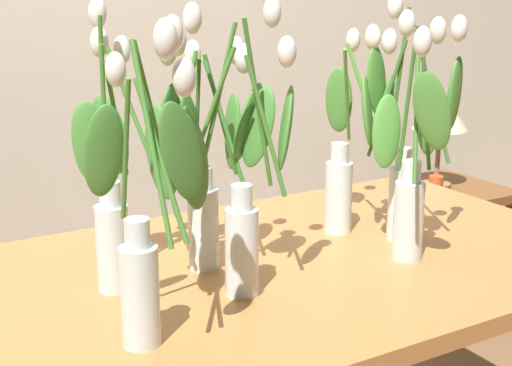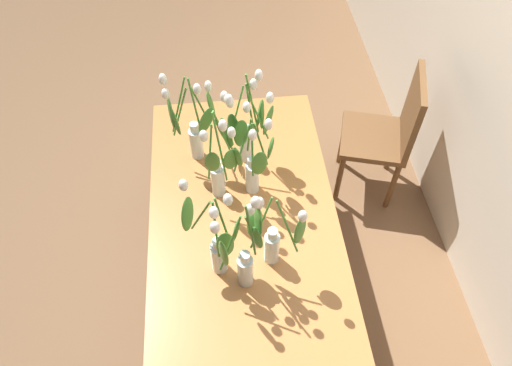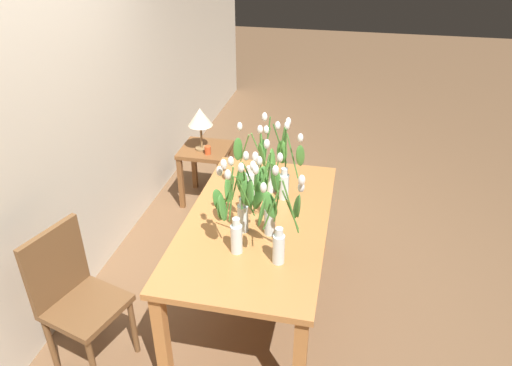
{
  "view_description": "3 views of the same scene",
  "coord_description": "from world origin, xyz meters",
  "px_view_note": "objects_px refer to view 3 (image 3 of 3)",
  "views": [
    {
      "loc": [
        -0.82,
        -1.31,
        1.35
      ],
      "look_at": [
        -0.04,
        -0.01,
        0.94
      ],
      "focal_mm": 51.55,
      "sensor_mm": 36.0,
      "label": 1
    },
    {
      "loc": [
        1.33,
        -0.08,
        2.66
      ],
      "look_at": [
        -0.01,
        0.06,
        0.94
      ],
      "focal_mm": 33.92,
      "sensor_mm": 36.0,
      "label": 2
    },
    {
      "loc": [
        -2.47,
        -0.52,
        2.47
      ],
      "look_at": [
        0.07,
        0.02,
        0.97
      ],
      "focal_mm": 33.47,
      "sensor_mm": 36.0,
      "label": 3
    }
  ],
  "objects_px": {
    "dining_table": "(257,231)",
    "tulip_vase_0": "(233,217)",
    "tulip_vase_3": "(250,172)",
    "tulip_vase_6": "(243,199)",
    "tulip_vase_5": "(267,201)",
    "table_lamp": "(200,118)",
    "tulip_vase_1": "(285,171)",
    "side_table": "(206,159)",
    "dining_chair": "(74,293)",
    "pillar_candle": "(208,150)",
    "tulip_vase_2": "(270,163)",
    "tulip_vase_4": "(281,226)"
  },
  "relations": [
    {
      "from": "dining_table",
      "to": "tulip_vase_0",
      "type": "relative_size",
      "value": 2.74
    },
    {
      "from": "tulip_vase_3",
      "to": "tulip_vase_6",
      "type": "bearing_deg",
      "value": -173.17
    },
    {
      "from": "tulip_vase_5",
      "to": "table_lamp",
      "type": "relative_size",
      "value": 1.47
    },
    {
      "from": "tulip_vase_1",
      "to": "side_table",
      "type": "bearing_deg",
      "value": 41.24
    },
    {
      "from": "dining_chair",
      "to": "table_lamp",
      "type": "distance_m",
      "value": 1.97
    },
    {
      "from": "tulip_vase_3",
      "to": "pillar_candle",
      "type": "xyz_separation_m",
      "value": [
        0.91,
        0.6,
        -0.33
      ]
    },
    {
      "from": "tulip_vase_2",
      "to": "tulip_vase_6",
      "type": "bearing_deg",
      "value": 171.26
    },
    {
      "from": "side_table",
      "to": "dining_chair",
      "type": "bearing_deg",
      "value": 174.61
    },
    {
      "from": "tulip_vase_6",
      "to": "side_table",
      "type": "relative_size",
      "value": 0.93
    },
    {
      "from": "tulip_vase_3",
      "to": "tulip_vase_4",
      "type": "xyz_separation_m",
      "value": [
        -0.66,
        -0.32,
        0.06
      ]
    },
    {
      "from": "tulip_vase_0",
      "to": "tulip_vase_3",
      "type": "relative_size",
      "value": 1.15
    },
    {
      "from": "tulip_vase_5",
      "to": "tulip_vase_2",
      "type": "bearing_deg",
      "value": 8.24
    },
    {
      "from": "tulip_vase_2",
      "to": "dining_chair",
      "type": "bearing_deg",
      "value": 136.36
    },
    {
      "from": "tulip_vase_6",
      "to": "dining_table",
      "type": "bearing_deg",
      "value": -23.91
    },
    {
      "from": "table_lamp",
      "to": "tulip_vase_5",
      "type": "bearing_deg",
      "value": -148.26
    },
    {
      "from": "tulip_vase_0",
      "to": "side_table",
      "type": "distance_m",
      "value": 1.86
    },
    {
      "from": "tulip_vase_3",
      "to": "table_lamp",
      "type": "xyz_separation_m",
      "value": [
        0.99,
        0.68,
        -0.06
      ]
    },
    {
      "from": "tulip_vase_4",
      "to": "pillar_candle",
      "type": "height_order",
      "value": "tulip_vase_4"
    },
    {
      "from": "tulip_vase_0",
      "to": "dining_chair",
      "type": "relative_size",
      "value": 0.63
    },
    {
      "from": "tulip_vase_4",
      "to": "tulip_vase_5",
      "type": "relative_size",
      "value": 0.96
    },
    {
      "from": "tulip_vase_5",
      "to": "dining_chair",
      "type": "xyz_separation_m",
      "value": [
        -0.52,
        1.04,
        -0.45
      ]
    },
    {
      "from": "dining_chair",
      "to": "table_lamp",
      "type": "height_order",
      "value": "table_lamp"
    },
    {
      "from": "tulip_vase_2",
      "to": "tulip_vase_4",
      "type": "height_order",
      "value": "tulip_vase_2"
    },
    {
      "from": "dining_chair",
      "to": "pillar_candle",
      "type": "height_order",
      "value": "dining_chair"
    },
    {
      "from": "tulip_vase_1",
      "to": "tulip_vase_2",
      "type": "distance_m",
      "value": 0.13
    },
    {
      "from": "dining_table",
      "to": "tulip_vase_1",
      "type": "xyz_separation_m",
      "value": [
        0.29,
        -0.13,
        0.3
      ]
    },
    {
      "from": "tulip_vase_5",
      "to": "side_table",
      "type": "xyz_separation_m",
      "value": [
        1.44,
        0.85,
        -0.54
      ]
    },
    {
      "from": "pillar_candle",
      "to": "dining_chair",
      "type": "bearing_deg",
      "value": 172.45
    },
    {
      "from": "tulip_vase_5",
      "to": "table_lamp",
      "type": "distance_m",
      "value": 1.66
    },
    {
      "from": "tulip_vase_5",
      "to": "tulip_vase_6",
      "type": "xyz_separation_m",
      "value": [
        0.01,
        0.15,
        -0.01
      ]
    },
    {
      "from": "tulip_vase_1",
      "to": "table_lamp",
      "type": "xyz_separation_m",
      "value": [
        0.99,
        0.91,
        -0.09
      ]
    },
    {
      "from": "pillar_candle",
      "to": "side_table",
      "type": "bearing_deg",
      "value": 28.38
    },
    {
      "from": "tulip_vase_3",
      "to": "tulip_vase_5",
      "type": "bearing_deg",
      "value": -155.25
    },
    {
      "from": "table_lamp",
      "to": "tulip_vase_6",
      "type": "bearing_deg",
      "value": -152.61
    },
    {
      "from": "table_lamp",
      "to": "tulip_vase_0",
      "type": "bearing_deg",
      "value": -155.97
    },
    {
      "from": "tulip_vase_2",
      "to": "tulip_vase_6",
      "type": "height_order",
      "value": "tulip_vase_2"
    },
    {
      "from": "tulip_vase_5",
      "to": "pillar_candle",
      "type": "height_order",
      "value": "tulip_vase_5"
    },
    {
      "from": "dining_chair",
      "to": "pillar_candle",
      "type": "bearing_deg",
      "value": -7.55
    },
    {
      "from": "dining_table",
      "to": "tulip_vase_3",
      "type": "distance_m",
      "value": 0.41
    },
    {
      "from": "tulip_vase_1",
      "to": "dining_chair",
      "type": "bearing_deg",
      "value": 131.34
    },
    {
      "from": "tulip_vase_4",
      "to": "tulip_vase_5",
      "type": "height_order",
      "value": "tulip_vase_5"
    },
    {
      "from": "dining_table",
      "to": "tulip_vase_4",
      "type": "relative_size",
      "value": 2.84
    },
    {
      "from": "dining_table",
      "to": "pillar_candle",
      "type": "xyz_separation_m",
      "value": [
        1.19,
        0.7,
        -0.06
      ]
    },
    {
      "from": "tulip_vase_3",
      "to": "tulip_vase_4",
      "type": "bearing_deg",
      "value": -154.4
    },
    {
      "from": "tulip_vase_1",
      "to": "tulip_vase_4",
      "type": "xyz_separation_m",
      "value": [
        -0.66,
        -0.08,
        0.02
      ]
    },
    {
      "from": "tulip_vase_2",
      "to": "tulip_vase_5",
      "type": "distance_m",
      "value": 0.5
    },
    {
      "from": "tulip_vase_4",
      "to": "tulip_vase_6",
      "type": "bearing_deg",
      "value": 47.61
    },
    {
      "from": "dining_chair",
      "to": "side_table",
      "type": "distance_m",
      "value": 1.97
    },
    {
      "from": "tulip_vase_1",
      "to": "tulip_vase_6",
      "type": "distance_m",
      "value": 0.46
    },
    {
      "from": "pillar_candle",
      "to": "tulip_vase_2",
      "type": "bearing_deg",
      "value": -139.31
    }
  ]
}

